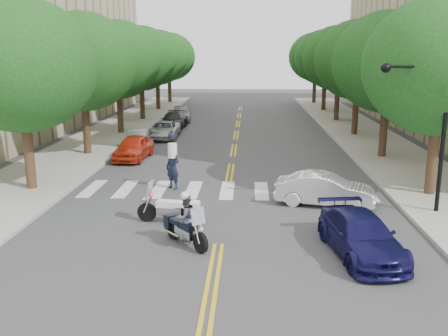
# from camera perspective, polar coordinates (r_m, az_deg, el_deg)

# --- Properties ---
(ground) EXTENTS (140.00, 140.00, 0.00)m
(ground) POSITION_cam_1_polar(r_m,az_deg,el_deg) (16.44, -0.64, -8.71)
(ground) COLOR #38383A
(ground) RESTS_ON ground
(sidewalk_left) EXTENTS (5.00, 60.00, 0.15)m
(sidewalk_left) POSITION_cam_1_polar(r_m,az_deg,el_deg) (39.14, -12.67, 3.92)
(sidewalk_left) COLOR #9E9991
(sidewalk_left) RESTS_ON ground
(sidewalk_right) EXTENTS (5.00, 60.00, 0.15)m
(sidewalk_right) POSITION_cam_1_polar(r_m,az_deg,el_deg) (38.68, 15.64, 3.64)
(sidewalk_right) COLOR #9E9991
(sidewalk_right) RESTS_ON ground
(tree_l_0) EXTENTS (6.40, 6.40, 8.45)m
(tree_l_0) POSITION_cam_1_polar(r_m,az_deg,el_deg) (23.37, -22.19, 10.80)
(tree_l_0) COLOR #382316
(tree_l_0) RESTS_ON ground
(tree_l_1) EXTENTS (6.40, 6.40, 8.45)m
(tree_l_1) POSITION_cam_1_polar(r_m,az_deg,el_deg) (30.82, -15.89, 11.59)
(tree_l_1) COLOR #382316
(tree_l_1) RESTS_ON ground
(tree_l_2) EXTENTS (6.40, 6.40, 8.45)m
(tree_l_2) POSITION_cam_1_polar(r_m,az_deg,el_deg) (38.49, -12.06, 12.00)
(tree_l_2) COLOR #382316
(tree_l_2) RESTS_ON ground
(tree_l_3) EXTENTS (6.40, 6.40, 8.45)m
(tree_l_3) POSITION_cam_1_polar(r_m,az_deg,el_deg) (46.27, -9.50, 12.24)
(tree_l_3) COLOR #382316
(tree_l_3) RESTS_ON ground
(tree_l_4) EXTENTS (6.40, 6.40, 8.45)m
(tree_l_4) POSITION_cam_1_polar(r_m,az_deg,el_deg) (54.12, -7.68, 12.41)
(tree_l_4) COLOR #382316
(tree_l_4) RESTS_ON ground
(tree_l_5) EXTENTS (6.40, 6.40, 8.45)m
(tree_l_5) POSITION_cam_1_polar(r_m,az_deg,el_deg) (62.01, -6.32, 12.52)
(tree_l_5) COLOR #382316
(tree_l_5) RESTS_ON ground
(tree_r_0) EXTENTS (6.40, 6.40, 8.45)m
(tree_r_0) POSITION_cam_1_polar(r_m,az_deg,el_deg) (22.65, 23.59, 10.63)
(tree_r_0) COLOR #382316
(tree_r_0) RESTS_ON ground
(tree_r_1) EXTENTS (6.40, 6.40, 8.45)m
(tree_r_1) POSITION_cam_1_polar(r_m,az_deg,el_deg) (30.28, 18.28, 11.41)
(tree_r_1) COLOR #382316
(tree_r_1) RESTS_ON ground
(tree_r_2) EXTENTS (6.40, 6.40, 8.45)m
(tree_r_2) POSITION_cam_1_polar(r_m,az_deg,el_deg) (38.06, 15.11, 11.83)
(tree_r_2) COLOR #382316
(tree_r_2) RESTS_ON ground
(tree_r_3) EXTENTS (6.40, 6.40, 8.45)m
(tree_r_3) POSITION_cam_1_polar(r_m,az_deg,el_deg) (45.91, 13.01, 12.09)
(tree_r_3) COLOR #382316
(tree_r_3) RESTS_ON ground
(tree_r_4) EXTENTS (6.40, 6.40, 8.45)m
(tree_r_4) POSITION_cam_1_polar(r_m,az_deg,el_deg) (53.81, 11.53, 12.26)
(tree_r_4) COLOR #382316
(tree_r_4) RESTS_ON ground
(tree_r_5) EXTENTS (6.40, 6.40, 8.45)m
(tree_r_5) POSITION_cam_1_polar(r_m,az_deg,el_deg) (61.74, 10.43, 12.38)
(tree_r_5) COLOR #382316
(tree_r_5) RESTS_ON ground
(traffic_signal_pole) EXTENTS (2.82, 0.42, 6.00)m
(traffic_signal_pole) POSITION_cam_1_polar(r_m,az_deg,el_deg) (20.06, 22.68, 5.26)
(traffic_signal_pole) COLOR black
(traffic_signal_pole) RESTS_ON ground
(motorcycle_police) EXTENTS (1.64, 1.83, 1.80)m
(motorcycle_police) POSITION_cam_1_polar(r_m,az_deg,el_deg) (16.20, -4.52, -6.06)
(motorcycle_police) COLOR black
(motorcycle_police) RESTS_ON ground
(motorcycle_parked) EXTENTS (2.37, 0.76, 1.53)m
(motorcycle_parked) POSITION_cam_1_polar(r_m,az_deg,el_deg) (18.29, -5.73, -4.71)
(motorcycle_parked) COLOR black
(motorcycle_parked) RESTS_ON ground
(officer_standing) EXTENTS (0.88, 0.83, 2.03)m
(officer_standing) POSITION_cam_1_polar(r_m,az_deg,el_deg) (22.76, -5.87, 0.10)
(officer_standing) COLOR black
(officer_standing) RESTS_ON ground
(convertible) EXTENTS (4.21, 2.25, 1.32)m
(convertible) POSITION_cam_1_polar(r_m,az_deg,el_deg) (20.71, 11.43, -2.42)
(convertible) COLOR silver
(convertible) RESTS_ON ground
(sedan_blue) EXTENTS (2.44, 4.61, 1.27)m
(sedan_blue) POSITION_cam_1_polar(r_m,az_deg,el_deg) (15.98, 15.37, -7.42)
(sedan_blue) COLOR #110F42
(sedan_blue) RESTS_ON ground
(parked_car_a) EXTENTS (1.92, 4.20, 1.39)m
(parked_car_a) POSITION_cam_1_polar(r_m,az_deg,el_deg) (29.52, -10.30, 2.33)
(parked_car_a) COLOR red
(parked_car_a) RESTS_ON ground
(parked_car_b) EXTENTS (1.61, 3.69, 1.18)m
(parked_car_b) POSITION_cam_1_polar(r_m,az_deg,el_deg) (32.93, -9.90, 3.26)
(parked_car_b) COLOR silver
(parked_car_b) RESTS_ON ground
(parked_car_c) EXTENTS (2.08, 4.42, 1.22)m
(parked_car_c) POSITION_cam_1_polar(r_m,az_deg,el_deg) (36.49, -6.88, 4.34)
(parked_car_c) COLOR #B3B5BC
(parked_car_c) RESTS_ON ground
(parked_car_d) EXTENTS (1.98, 4.62, 1.33)m
(parked_car_d) POSITION_cam_1_polar(r_m,az_deg,el_deg) (40.85, -5.83, 5.38)
(parked_car_d) COLOR black
(parked_car_d) RESTS_ON ground
(parked_car_e) EXTENTS (2.14, 4.45, 1.47)m
(parked_car_e) POSITION_cam_1_polar(r_m,az_deg,el_deg) (45.47, -4.95, 6.27)
(parked_car_e) COLOR #949499
(parked_car_e) RESTS_ON ground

